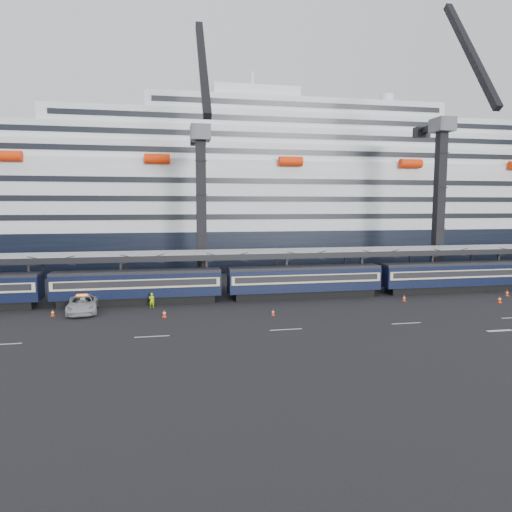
% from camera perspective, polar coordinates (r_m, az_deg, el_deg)
% --- Properties ---
extents(ground, '(260.00, 260.00, 0.00)m').
position_cam_1_polar(ground, '(51.18, 18.06, -6.79)').
color(ground, black).
rests_on(ground, ground).
extents(lane_markings, '(111.00, 4.27, 0.02)m').
position_cam_1_polar(lane_markings, '(51.52, 28.95, -7.17)').
color(lane_markings, beige).
rests_on(lane_markings, ground).
extents(train, '(133.05, 3.00, 4.05)m').
position_cam_1_polar(train, '(57.80, 9.29, -2.86)').
color(train, black).
rests_on(train, ground).
extents(canopy, '(130.00, 6.25, 5.53)m').
position_cam_1_polar(canopy, '(62.81, 12.07, 0.61)').
color(canopy, gray).
rests_on(canopy, ground).
extents(cruise_ship, '(214.09, 28.84, 34.00)m').
position_cam_1_polar(cruise_ship, '(92.55, 3.80, 6.89)').
color(cruise_ship, black).
rests_on(cruise_ship, ground).
extents(crane_dark_near, '(4.50, 17.75, 35.08)m').
position_cam_1_polar(crane_dark_near, '(62.33, -6.84, 6.80)').
color(crane_dark_near, '#484A4F').
rests_on(crane_dark_near, ground).
extents(crane_dark_mid, '(4.50, 18.24, 39.64)m').
position_cam_1_polar(crane_dark_mid, '(72.76, 22.14, 7.43)').
color(crane_dark_mid, '#484A4F').
rests_on(crane_dark_mid, ground).
extents(pickup_truck, '(3.65, 6.76, 1.80)m').
position_cam_1_polar(pickup_truck, '(52.18, -20.88, -5.63)').
color(pickup_truck, '#A0A2A7').
rests_on(pickup_truck, ground).
extents(worker, '(0.63, 0.43, 1.71)m').
position_cam_1_polar(worker, '(52.18, -12.91, -5.43)').
color(worker, '#B1DA0B').
rests_on(worker, ground).
extents(traffic_cone_a, '(0.37, 0.37, 0.74)m').
position_cam_1_polar(traffic_cone_a, '(51.74, -24.08, -6.47)').
color(traffic_cone_a, '#FF3308').
rests_on(traffic_cone_a, ground).
extents(traffic_cone_b, '(0.42, 0.42, 0.85)m').
position_cam_1_polar(traffic_cone_b, '(47.72, -11.39, -7.02)').
color(traffic_cone_b, '#FF3308').
rests_on(traffic_cone_b, ground).
extents(traffic_cone_c, '(0.35, 0.35, 0.70)m').
position_cam_1_polar(traffic_cone_c, '(47.64, 2.15, -7.02)').
color(traffic_cone_c, '#FF3308').
rests_on(traffic_cone_c, ground).
extents(traffic_cone_d, '(0.39, 0.39, 0.78)m').
position_cam_1_polar(traffic_cone_d, '(57.46, 18.03, -4.99)').
color(traffic_cone_d, '#FF3308').
rests_on(traffic_cone_d, ground).
extents(traffic_cone_e, '(0.43, 0.43, 0.86)m').
position_cam_1_polar(traffic_cone_e, '(60.80, 28.16, -4.78)').
color(traffic_cone_e, '#FF3308').
rests_on(traffic_cone_e, ground).
extents(traffic_cone_f, '(0.42, 0.42, 0.83)m').
position_cam_1_polar(traffic_cone_f, '(65.82, 28.88, -4.04)').
color(traffic_cone_f, '#FF3308').
rests_on(traffic_cone_f, ground).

